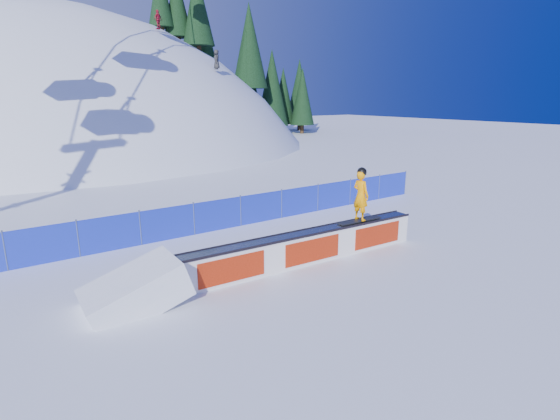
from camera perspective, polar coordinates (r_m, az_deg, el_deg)
ground at (r=13.44m, az=1.02°, el=-7.27°), size 160.00×160.00×0.00m
snow_hill at (r=57.36m, az=-25.36°, el=-10.51°), size 64.00×64.00×64.00m
treeline at (r=58.79m, az=-4.94°, el=19.56°), size 21.57×13.02×20.41m
safety_fence at (r=16.89m, az=-8.09°, el=-0.65°), size 22.05×0.05×1.30m
rail_box at (r=13.55m, az=3.61°, el=-4.87°), size 8.45×0.95×1.01m
snow_ramp at (r=11.63m, az=-18.23°, el=-11.70°), size 2.61×1.70×1.59m
snowboarder at (r=14.51m, az=10.51°, el=1.95°), size 1.72×0.63×1.79m
distant_skiers at (r=41.27m, az=-24.82°, el=22.05°), size 19.71×7.94×6.92m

